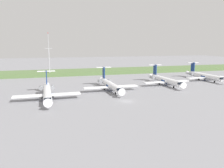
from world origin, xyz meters
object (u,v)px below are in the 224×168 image
at_px(regional_jet_third, 110,84).
at_px(regional_jet_fourth, 165,80).
at_px(regional_jet_fifth, 204,76).
at_px(antenna_mast, 49,59).
at_px(regional_jet_second, 47,92).

xyz_separation_m(regional_jet_third, regional_jet_fourth, (28.84, 5.14, 0.00)).
height_order(regional_jet_third, regional_jet_fifth, same).
xyz_separation_m(regional_jet_third, antenna_mast, (-23.40, 48.70, 8.22)).
bearing_deg(regional_jet_fourth, regional_jet_second, -165.85).
bearing_deg(antenna_mast, regional_jet_second, -92.11).
relative_size(regional_jet_fourth, regional_jet_fifth, 1.00).
height_order(regional_jet_third, antenna_mast, antenna_mast).
bearing_deg(regional_jet_fifth, regional_jet_second, -166.00).
relative_size(regional_jet_fourth, antenna_mast, 1.19).
xyz_separation_m(regional_jet_fourth, antenna_mast, (-52.24, 43.56, 8.22)).
bearing_deg(antenna_mast, regional_jet_fourth, -39.82).
height_order(regional_jet_fifth, antenna_mast, antenna_mast).
height_order(regional_jet_second, regional_jet_fifth, same).
bearing_deg(regional_jet_fourth, antenna_mast, 140.18).
bearing_deg(regional_jet_second, antenna_mast, 87.89).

